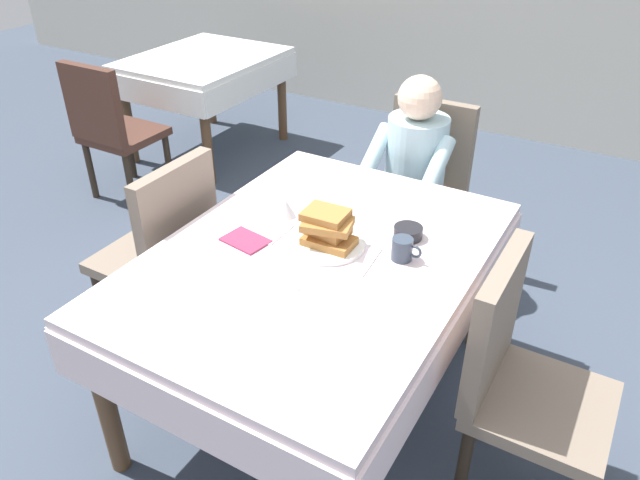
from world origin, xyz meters
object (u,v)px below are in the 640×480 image
chair_diner (422,179)px  spoon_near_edge (279,285)px  breakfast_stack (327,228)px  knife_right_of_plate (371,262)px  chair_right_side (517,372)px  diner_person (413,166)px  background_table_far (204,72)px  dining_table_main (316,274)px  bowl_butter (408,232)px  background_chair_empty (110,125)px  fork_left_of_plate (282,234)px  plate_breakfast (328,244)px  syrup_pitcher (286,208)px  chair_left_side (165,245)px  cup_coffee (403,249)px

chair_diner → spoon_near_edge: 1.42m
breakfast_stack → knife_right_of_plate: size_ratio=1.04×
chair_right_side → spoon_near_edge: (-0.78, -0.23, 0.21)m
diner_person → chair_right_side: (0.81, -1.01, -0.14)m
diner_person → background_table_far: (-2.01, 0.83, -0.05)m
dining_table_main → background_table_far: (-2.06, 1.85, -0.03)m
chair_diner → bowl_butter: 0.97m
chair_right_side → background_chair_empty: (-2.83, 0.90, 0.00)m
chair_right_side → breakfast_stack: chair_right_side is taller
dining_table_main → spoon_near_edge: bearing=-92.6°
breakfast_stack → background_table_far: breakfast_stack is taller
breakfast_stack → fork_left_of_plate: size_ratio=1.16×
fork_left_of_plate → background_chair_empty: background_chair_empty is taller
background_table_far → chair_diner: bearing=-18.6°
diner_person → chair_diner: bearing=-90.0°
plate_breakfast → background_table_far: bearing=139.2°
diner_person → spoon_near_edge: 1.25m
diner_person → background_table_far: size_ratio=1.00×
plate_breakfast → bowl_butter: 0.31m
syrup_pitcher → chair_right_side: bearing=-9.9°
chair_left_side → spoon_near_edge: bearing=-106.9°
plate_breakfast → breakfast_stack: 0.07m
dining_table_main → background_chair_empty: (-2.06, 0.90, -0.12)m
chair_diner → fork_left_of_plate: bearing=82.9°
chair_left_side → plate_breakfast: bearing=-85.0°
diner_person → spoon_near_edge: diner_person is taller
dining_table_main → background_chair_empty: bearing=156.4°
diner_person → knife_right_of_plate: size_ratio=5.60×
background_chair_empty → breakfast_stack: bearing=-21.9°
cup_coffee → spoon_near_edge: (-0.30, -0.36, -0.04)m
diner_person → knife_right_of_plate: bearing=104.0°
background_table_far → chair_right_side: bearing=-33.2°
knife_right_of_plate → cup_coffee: bearing=-52.7°
spoon_near_edge → background_chair_empty: (-2.04, 1.13, -0.21)m
syrup_pitcher → background_chair_empty: (-1.81, 0.72, -0.25)m
cup_coffee → syrup_pitcher: size_ratio=1.41×
diner_person → background_chair_empty: size_ratio=1.20×
chair_left_side → syrup_pitcher: size_ratio=11.62×
chair_diner → syrup_pitcher: chair_diner is taller
cup_coffee → background_chair_empty: size_ratio=0.12×
dining_table_main → cup_coffee: cup_coffee is taller
chair_diner → bowl_butter: bearing=107.7°
chair_diner → background_chair_empty: 2.03m
chair_right_side → cup_coffee: 0.56m
syrup_pitcher → knife_right_of_plate: 0.46m
background_chair_empty → chair_right_side: bearing=-17.6°
chair_right_side → background_table_far: bearing=-123.2°
diner_person → syrup_pitcher: bearing=76.5°
plate_breakfast → spoon_near_edge: plate_breakfast is taller
chair_left_side → spoon_near_edge: 0.82m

